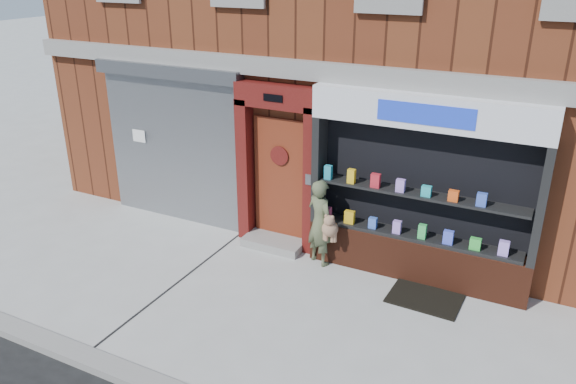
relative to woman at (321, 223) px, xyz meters
The scene contains 6 objects.
ground 1.72m from the woman, 98.25° to the right, with size 80.00×80.00×0.00m, color #9E9E99.
shutter_bay 3.39m from the woman, behind, with size 3.10×0.30×3.04m.
red_door_bay 1.25m from the woman, 161.48° to the left, with size 1.52×0.58×2.90m.
pharmacy_bay 1.67m from the woman, 10.36° to the left, with size 3.50×0.41×3.00m.
woman is the anchor object (origin of this frame).
doormat 2.03m from the woman, ahead, with size 1.06×0.74×0.03m, color black.
Camera 1 is at (3.49, -6.16, 4.78)m, focal length 35.00 mm.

